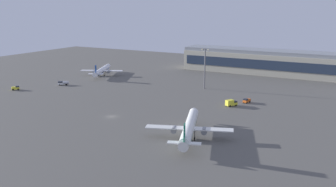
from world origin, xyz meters
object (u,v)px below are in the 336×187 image
(catering_truck, at_px, (231,103))
(apron_light_central, at_px, (205,66))
(fuel_truck, at_px, (63,83))
(airplane_taxiway_distant, at_px, (189,128))
(airplane_terminal_side, at_px, (102,70))
(baggage_tractor, at_px, (247,100))
(maintenance_van, at_px, (16,88))

(catering_truck, height_order, apron_light_central, apron_light_central)
(fuel_truck, bearing_deg, airplane_taxiway_distant, -150.18)
(airplane_terminal_side, bearing_deg, baggage_tractor, -36.90)
(baggage_tractor, height_order, apron_light_central, apron_light_central)
(baggage_tractor, distance_m, catering_truck, 10.51)
(fuel_truck, bearing_deg, airplane_terminal_side, -36.77)
(maintenance_van, height_order, fuel_truck, fuel_truck)
(airplane_taxiway_distant, bearing_deg, baggage_tractor, 67.26)
(maintenance_van, relative_size, catering_truck, 0.74)
(airplane_terminal_side, xyz_separation_m, apron_light_central, (76.95, -4.55, 9.64))
(airplane_taxiway_distant, height_order, baggage_tractor, airplane_taxiway_distant)
(airplane_terminal_side, bearing_deg, catering_truck, -42.30)
(catering_truck, xyz_separation_m, fuel_truck, (-103.85, -2.23, -0.21))
(airplane_terminal_side, height_order, catering_truck, airplane_terminal_side)
(airplane_taxiway_distant, bearing_deg, apron_light_central, 89.55)
(catering_truck, distance_m, fuel_truck, 103.87)
(airplane_taxiway_distant, height_order, airplane_terminal_side, airplane_taxiway_distant)
(baggage_tractor, relative_size, fuel_truck, 0.71)
(fuel_truck, bearing_deg, maintenance_van, 113.05)
(airplane_taxiway_distant, xyz_separation_m, apron_light_central, (-28.58, 78.88, 9.27))
(fuel_truck, relative_size, apron_light_central, 0.28)
(airplane_terminal_side, relative_size, fuel_truck, 5.43)
(airplane_taxiway_distant, bearing_deg, catering_truck, 72.04)
(airplane_taxiway_distant, relative_size, catering_truck, 6.41)
(airplane_terminal_side, xyz_separation_m, catering_truck, (103.45, -33.97, -1.95))
(baggage_tractor, bearing_deg, maintenance_van, 30.55)
(maintenance_van, bearing_deg, fuel_truck, 96.80)
(baggage_tractor, bearing_deg, apron_light_central, -17.96)
(airplane_taxiway_distant, relative_size, apron_light_central, 1.70)
(airplane_terminal_side, height_order, apron_light_central, apron_light_central)
(airplane_taxiway_distant, bearing_deg, maintenance_van, 148.04)
(baggage_tractor, bearing_deg, catering_truck, 79.30)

